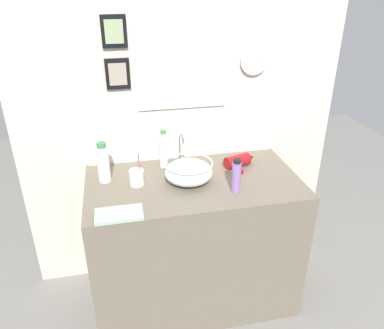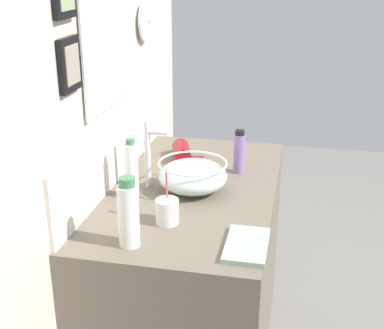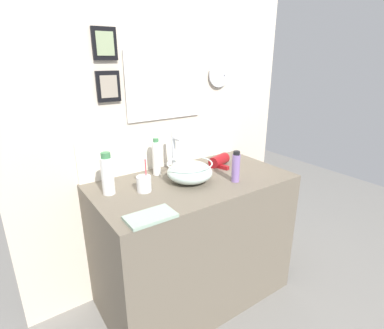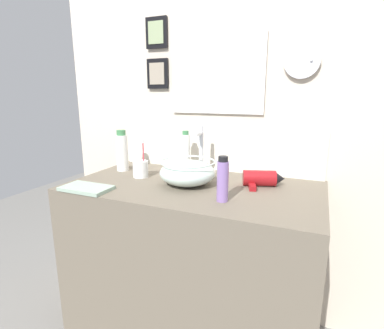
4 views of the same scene
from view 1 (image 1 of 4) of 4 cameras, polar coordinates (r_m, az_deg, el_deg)
name	(u,v)px [view 1 (image 1 of 4)]	position (r m, az deg, el deg)	size (l,w,h in m)	color
ground_plane	(193,292)	(2.60, 0.20, -18.81)	(6.00, 6.00, 0.00)	gray
vanity_counter	(193,241)	(2.32, 0.22, -11.53)	(1.19, 0.65, 0.84)	#6B6051
back_panel	(181,92)	(2.25, -1.72, 11.01)	(1.97, 0.10, 2.50)	beige
glass_bowl_sink	(189,172)	(2.05, -0.52, -1.09)	(0.27, 0.27, 0.12)	silver
faucet	(183,145)	(2.16, -1.45, 3.05)	(0.02, 0.09, 0.27)	silver
hair_drier	(239,161)	(2.24, 7.25, 0.56)	(0.21, 0.17, 0.07)	maroon
toothbrush_cup	(137,177)	(2.05, -8.43, -1.92)	(0.08, 0.08, 0.20)	white
shampoo_bottle	(164,150)	(2.20, -4.32, 2.27)	(0.05, 0.05, 0.23)	white
lotion_bottle	(103,163)	(2.09, -13.36, 0.22)	(0.07, 0.07, 0.23)	white
soap_dispenser	(236,176)	(1.96, 6.77, -1.73)	(0.05, 0.05, 0.19)	#8C6BB2
hand_towel	(119,214)	(1.82, -11.06, -7.46)	(0.23, 0.13, 0.02)	#99B29E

